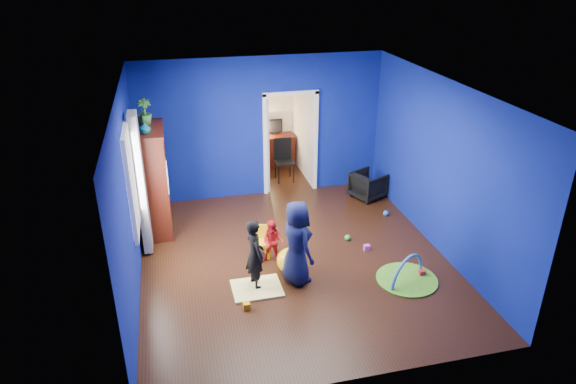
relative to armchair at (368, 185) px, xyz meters
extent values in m
cube|color=black|center=(-2.10, -2.02, -0.28)|extent=(5.00, 5.50, 0.01)
cube|color=white|center=(-2.10, -2.02, 2.62)|extent=(5.00, 5.50, 0.01)
cube|color=navy|center=(-2.10, 0.73, 1.17)|extent=(5.00, 0.02, 2.90)
cube|color=navy|center=(-2.10, -4.77, 1.17)|extent=(5.00, 0.02, 2.90)
cube|color=navy|center=(-4.60, -2.02, 1.17)|extent=(0.02, 5.50, 2.90)
cube|color=navy|center=(0.40, -2.02, 1.17)|extent=(0.02, 5.50, 2.90)
imported|color=black|center=(0.00, 0.00, 0.00)|extent=(0.81, 0.80, 0.56)
imported|color=black|center=(-2.85, -2.58, 0.29)|extent=(0.37, 0.47, 1.14)
imported|color=#0F1238|center=(-2.20, -2.58, 0.40)|extent=(0.61, 0.76, 1.36)
imported|color=#B2131D|center=(-2.45, -1.98, 0.10)|extent=(0.45, 0.41, 0.76)
imported|color=#0B475D|center=(-4.32, -0.67, 1.78)|extent=(0.24, 0.24, 0.20)
imported|color=#347F2E|center=(-4.32, -0.15, 1.90)|extent=(0.32, 0.32, 0.45)
cube|color=#3E170A|center=(-4.32, -0.37, 0.70)|extent=(0.58, 1.14, 1.96)
cube|color=silver|center=(-4.28, -0.37, 0.74)|extent=(0.46, 0.70, 0.54)
cube|color=#F2E07A|center=(-2.85, -2.68, -0.27)|extent=(0.76, 0.61, 0.03)
sphere|color=yellow|center=(-2.25, -2.33, -0.07)|extent=(0.41, 0.41, 0.41)
cube|color=yellow|center=(-2.60, -1.78, -0.03)|extent=(0.35, 0.35, 0.50)
cylinder|color=#4CA425|center=(-0.52, -3.00, -0.27)|extent=(0.96, 0.96, 0.03)
torus|color=#3F8CD8|center=(-0.52, -3.00, -0.26)|extent=(0.75, 0.49, 0.86)
cube|color=white|center=(-4.58, -1.67, 1.27)|extent=(0.03, 0.95, 1.55)
cube|color=slate|center=(-4.47, -1.12, 0.97)|extent=(0.14, 0.42, 2.40)
cube|color=white|center=(-1.50, 0.73, 0.77)|extent=(1.16, 0.10, 2.10)
cube|color=#3D140A|center=(-1.50, 2.24, 0.09)|extent=(0.88, 0.44, 0.75)
cube|color=black|center=(-1.50, 2.36, 0.67)|extent=(0.40, 0.05, 0.32)
sphere|color=#FFD88C|center=(-1.78, 2.30, 0.65)|extent=(0.14, 0.14, 0.14)
cube|color=black|center=(-1.50, 1.28, 0.18)|extent=(0.40, 0.40, 0.92)
cube|color=white|center=(-1.50, 2.35, 1.74)|extent=(0.88, 0.24, 0.04)
cube|color=#F62930|center=(-0.23, -2.94, -0.23)|extent=(0.10, 0.08, 0.10)
sphere|color=blue|center=(0.05, -0.87, -0.23)|extent=(0.11, 0.11, 0.11)
cube|color=orange|center=(-3.09, -3.13, -0.23)|extent=(0.10, 0.08, 0.10)
sphere|color=green|center=(-1.01, -1.60, -0.23)|extent=(0.11, 0.11, 0.11)
cube|color=#C94BB9|center=(-0.80, -2.00, -0.23)|extent=(0.10, 0.08, 0.10)
camera|label=1|loc=(-3.90, -9.11, 4.38)|focal=32.00mm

